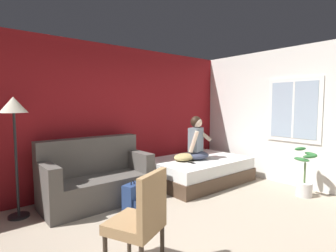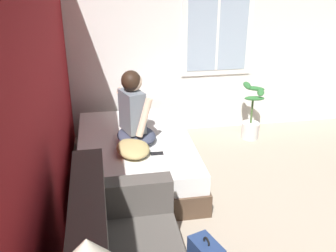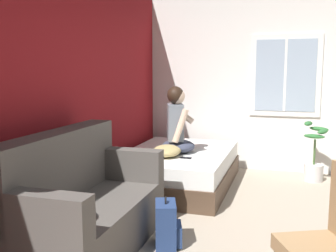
{
  "view_description": "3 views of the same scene",
  "coord_description": "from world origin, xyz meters",
  "views": [
    {
      "loc": [
        -2.02,
        -1.96,
        1.6
      ],
      "look_at": [
        1.01,
        1.73,
        1.2
      ],
      "focal_mm": 28.0,
      "sensor_mm": 36.0,
      "label": 1
    },
    {
      "loc": [
        -2.41,
        2.06,
        2.54
      ],
      "look_at": [
        0.88,
        1.5,
        1.06
      ],
      "focal_mm": 42.0,
      "sensor_mm": 36.0,
      "label": 2
    },
    {
      "loc": [
        -3.19,
        0.32,
        1.56
      ],
      "look_at": [
        0.65,
        1.51,
        0.99
      ],
      "focal_mm": 42.0,
      "sensor_mm": 36.0,
      "label": 3
    }
  ],
  "objects": [
    {
      "name": "ground_plane",
      "position": [
        0.0,
        0.0,
        0.0
      ],
      "size": [
        40.0,
        40.0,
        0.0
      ],
      "primitive_type": "plane",
      "color": "tan"
    },
    {
      "name": "wall_back_accent",
      "position": [
        0.0,
        2.62,
        1.35
      ],
      "size": [
        11.14,
        0.16,
        2.7
      ],
      "primitive_type": "cube",
      "color": "maroon",
      "rests_on": "ground"
    },
    {
      "name": "wall_side_with_window",
      "position": [
        3.15,
        0.01,
        1.35
      ],
      "size": [
        0.19,
        6.47,
        2.7
      ],
      "color": "silver",
      "rests_on": "ground"
    },
    {
      "name": "bed",
      "position": [
        1.84,
        1.74,
        0.24
      ],
      "size": [
        2.02,
        1.39,
        0.48
      ],
      "color": "#4C3828",
      "rests_on": "ground"
    },
    {
      "name": "couch",
      "position": [
        -0.29,
        2.0,
        0.39
      ],
      "size": [
        1.71,
        0.84,
        1.04
      ],
      "color": "#514C47",
      "rests_on": "ground"
    },
    {
      "name": "side_chair",
      "position": [
        -0.71,
        0.03,
        0.53
      ],
      "size": [
        0.61,
        0.61,
        0.98
      ],
      "color": "#382D23",
      "rests_on": "ground"
    },
    {
      "name": "person_seated",
      "position": [
        1.77,
        1.74,
        0.84
      ],
      "size": [
        0.64,
        0.59,
        0.88
      ],
      "color": "#383D51",
      "rests_on": "bed"
    },
    {
      "name": "backpack",
      "position": [
        0.01,
        1.32,
        0.19
      ],
      "size": [
        0.34,
        0.31,
        0.46
      ],
      "color": "navy",
      "rests_on": "ground"
    },
    {
      "name": "throw_pillow",
      "position": [
        1.48,
        1.79,
        0.55
      ],
      "size": [
        0.53,
        0.43,
        0.14
      ],
      "primitive_type": "ellipsoid",
      "rotation": [
        0.0,
        0.0,
        0.14
      ],
      "color": "tan",
      "rests_on": "bed"
    },
    {
      "name": "cell_phone",
      "position": [
        1.43,
        1.53,
        0.48
      ],
      "size": [
        0.07,
        0.15,
        0.01
      ],
      "primitive_type": "cube",
      "rotation": [
        0.0,
        0.0,
        3.12
      ],
      "color": "black",
      "rests_on": "bed"
    },
    {
      "name": "floor_lamp",
      "position": [
        -1.38,
        2.15,
        1.43
      ],
      "size": [
        0.36,
        0.36,
        1.7
      ],
      "color": "black",
      "rests_on": "ground"
    },
    {
      "name": "potted_plant",
      "position": [
        2.61,
        -0.05,
        0.3
      ],
      "size": [
        0.39,
        0.37,
        0.85
      ],
      "color": "silver",
      "rests_on": "ground"
    }
  ]
}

